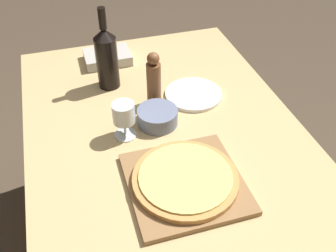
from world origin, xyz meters
TOP-DOWN VIEW (x-y plane):
  - dining_table at (0.00, 0.00)m, footprint 0.94×1.56m
  - cutting_board at (-0.01, -0.15)m, footprint 0.33×0.33m
  - pizza at (-0.01, -0.15)m, footprint 0.31×0.31m
  - wine_bottle at (-0.13, 0.43)m, footprint 0.08×0.08m
  - pepper_mill at (0.01, 0.27)m, footprint 0.05×0.05m
  - wine_glass at (-0.14, 0.12)m, footprint 0.08×0.08m
  - small_bowl at (-0.01, 0.15)m, footprint 0.14×0.14m
  - dinner_plate at (0.16, 0.27)m, footprint 0.22×0.22m
  - food_container at (-0.11, 0.62)m, footprint 0.19×0.14m

SIDE VIEW (x-z plane):
  - dining_table at x=0.00m, z-range 0.29..1.03m
  - dinner_plate at x=0.16m, z-range 0.74..0.76m
  - cutting_board at x=-0.01m, z-range 0.74..0.76m
  - food_container at x=-0.11m, z-range 0.74..0.78m
  - small_bowl at x=-0.01m, z-range 0.74..0.80m
  - pizza at x=-0.01m, z-range 0.76..0.78m
  - wine_glass at x=-0.14m, z-range 0.77..0.90m
  - pepper_mill at x=0.01m, z-range 0.74..0.95m
  - wine_bottle at x=-0.13m, z-range 0.71..1.03m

